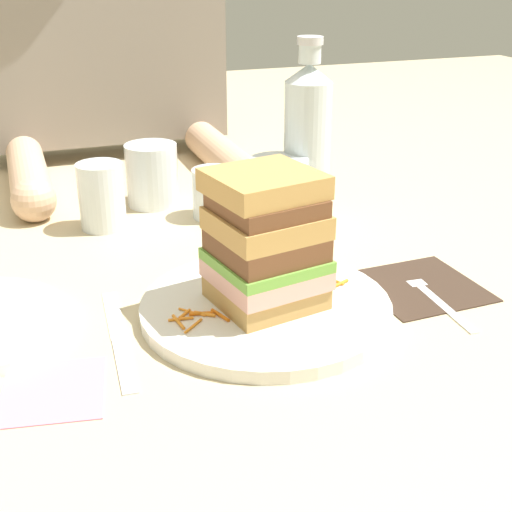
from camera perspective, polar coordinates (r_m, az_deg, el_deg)
ground_plane at (r=0.75m, az=-0.92°, el=-4.11°), size 3.00×3.00×0.00m
main_plate at (r=0.73m, az=0.81°, el=-4.29°), size 0.27×0.27×0.01m
sandwich at (r=0.70m, az=0.80°, el=1.26°), size 0.12×0.12×0.14m
carrot_shred_0 at (r=0.69m, az=-6.45°, el=-5.45°), size 0.01×0.03×0.00m
carrot_shred_1 at (r=0.70m, az=-2.98°, el=-4.91°), size 0.01×0.03×0.00m
carrot_shred_2 at (r=0.70m, az=-4.59°, el=-4.77°), size 0.02×0.01×0.00m
carrot_shred_3 at (r=0.70m, az=-4.26°, el=-4.81°), size 0.02×0.02×0.00m
carrot_shred_4 at (r=0.71m, az=-5.32°, el=-4.65°), size 0.02×0.03×0.00m
carrot_shred_5 at (r=0.68m, az=-5.21°, el=-5.78°), size 0.02×0.02×0.00m
carrot_shred_6 at (r=0.70m, az=-5.92°, el=-4.79°), size 0.02×0.02×0.00m
carrot_shred_7 at (r=0.69m, az=-6.24°, el=-5.21°), size 0.03×0.01×0.00m
carrot_shred_8 at (r=0.76m, az=5.64°, el=-2.36°), size 0.02×0.03×0.00m
carrot_shred_9 at (r=0.77m, az=4.46°, el=-1.89°), size 0.02×0.03×0.00m
carrot_shred_10 at (r=0.76m, az=4.40°, el=-2.28°), size 0.02×0.01×0.00m
carrot_shred_11 at (r=0.75m, az=4.77°, el=-2.88°), size 0.03×0.02×0.00m
carrot_shred_12 at (r=0.78m, az=5.68°, el=-1.87°), size 0.01×0.02×0.00m
carrot_shred_13 at (r=0.76m, az=6.96°, el=-2.30°), size 0.02×0.01×0.00m
carrot_shred_14 at (r=0.77m, az=6.71°, el=-2.10°), size 0.01×0.02×0.00m
carrot_shred_15 at (r=0.77m, az=5.43°, el=-2.03°), size 0.02×0.00×0.00m
carrot_shred_16 at (r=0.76m, az=5.84°, el=-2.61°), size 0.03×0.01×0.00m
napkin_dark at (r=0.81m, az=13.46°, el=-2.42°), size 0.13×0.13×0.00m
fork at (r=0.79m, az=14.27°, el=-2.90°), size 0.02×0.17×0.00m
knife at (r=0.70m, az=-11.26°, el=-6.80°), size 0.03×0.20×0.00m
juice_glass at (r=0.94m, az=1.86°, el=4.92°), size 0.08×0.08×0.10m
water_bottle at (r=0.96m, az=4.26°, el=9.47°), size 0.06×0.06×0.25m
empty_tumbler_0 at (r=1.04m, az=-8.60°, el=6.67°), size 0.08×0.08×0.09m
empty_tumbler_1 at (r=0.96m, az=-12.66°, el=4.87°), size 0.06×0.06×0.09m
empty_tumbler_2 at (r=0.99m, az=-3.45°, el=5.20°), size 0.06×0.06×0.07m
napkin_pink at (r=0.64m, az=-16.49°, el=-10.60°), size 0.10×0.11×0.00m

